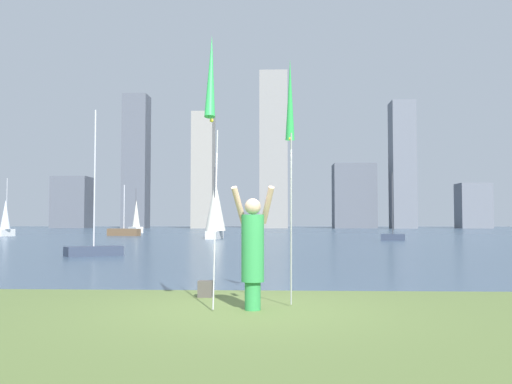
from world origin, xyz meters
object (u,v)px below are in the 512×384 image
Objects in this scene: sailboat_1 at (94,249)px; sailboat_6 at (124,232)px; sailboat_4 at (136,219)px; person at (253,249)px; sailboat_8 at (393,236)px; kite_flag_right at (290,105)px; kite_flag_left at (211,83)px; sailboat_5 at (215,209)px; sailboat_7 at (6,218)px; bag at (205,289)px.

sailboat_6 is at bearing 103.24° from sailboat_1.
sailboat_6 is (2.05, -12.38, -1.20)m from sailboat_4.
sailboat_8 is (8.18, 30.76, -0.63)m from person.
sailboat_8 is (7.57, 29.96, -3.06)m from kite_flag_right.
kite_flag_left is 0.78× the size of sailboat_5.
kite_flag_left is 46.86m from sailboat_7.
sailboat_5 is at bearing 96.39° from kite_flag_left.
sailboat_4 is (-8.84, 41.22, 1.30)m from sailboat_1.
sailboat_1 is 21.13m from sailboat_5.
bag is (-1.54, 0.65, -3.23)m from kite_flag_right.
sailboat_4 is 1.09× the size of sailboat_6.
sailboat_8 is (9.11, 29.31, 0.17)m from bag.
sailboat_4 is 23.23m from sailboat_5.
sailboat_6 is at bearing 107.42° from bag.
sailboat_5 is 13.25m from sailboat_8.
kite_flag_left is 1.02× the size of kite_flag_right.
kite_flag_right is (0.60, 0.80, 2.43)m from person.
kite_flag_right is 46.35m from sailboat_7.
sailboat_5 is (2.41, 20.90, 1.95)m from sailboat_1.
kite_flag_right is at bearing -73.07° from sailboat_4.
sailboat_7 is (-10.01, -1.85, 1.20)m from sailboat_6.
sailboat_1 reaches higher than sailboat_6.
sailboat_6 is at bearing -80.59° from sailboat_4.
sailboat_8 is (21.86, -11.33, -0.05)m from sailboat_6.
sailboat_1 reaches higher than sailboat_5.
sailboat_1 is 1.07× the size of sailboat_5.
sailboat_8 is (12.66, -3.39, -1.91)m from sailboat_5.
sailboat_6 is 10.25m from sailboat_7.
sailboat_1 reaches higher than sailboat_4.
sailboat_5 is (11.25, -20.32, 0.65)m from sailboat_4.
kite_flag_left reaches higher than bag.
sailboat_8 reaches higher than sailboat_6.
person is 31.84m from sailboat_8.
kite_flag_right is 56.13m from sailboat_4.
sailboat_6 is (-9.20, 7.94, -1.85)m from sailboat_5.
sailboat_6 reaches higher than person.
sailboat_4 is at bearing 99.41° from sailboat_6.
sailboat_7 is at bearing 163.44° from sailboat_8.
kite_flag_right is 0.72× the size of sailboat_1.
sailboat_7 is at bearing 121.64° from kite_flag_right.
sailboat_5 is at bearing 79.11° from person.
bag is at bearing 104.34° from person.
sailboat_5 is (-4.49, 34.15, 1.27)m from person.
sailboat_5 reaches higher than sailboat_7.
bag is 13.22m from sailboat_1.
sailboat_7 is 1.08× the size of sailboat_8.
person is at bearing -73.89° from sailboat_4.
sailboat_1 is 29.63m from sailboat_6.
sailboat_4 reaches higher than sailboat_6.
person is at bearing -62.50° from sailboat_1.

